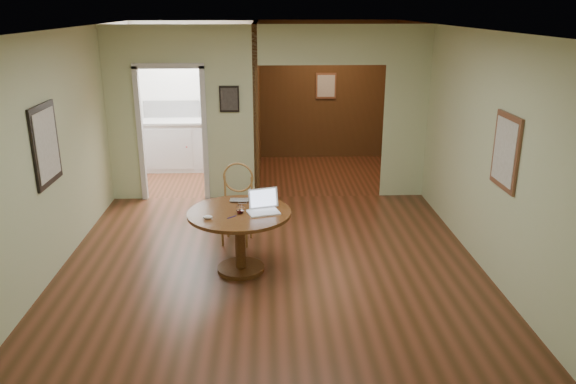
{
  "coord_description": "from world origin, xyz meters",
  "views": [
    {
      "loc": [
        -0.04,
        -6.14,
        2.97
      ],
      "look_at": [
        0.19,
        -0.2,
        0.98
      ],
      "focal_mm": 35.0,
      "sensor_mm": 36.0,
      "label": 1
    }
  ],
  "objects_px": {
    "open_laptop": "(263,206)",
    "closed_laptop": "(243,202)",
    "chair": "(237,199)",
    "dining_table": "(240,227)"
  },
  "relations": [
    {
      "from": "dining_table",
      "to": "chair",
      "type": "height_order",
      "value": "chair"
    },
    {
      "from": "open_laptop",
      "to": "closed_laptop",
      "type": "xyz_separation_m",
      "value": [
        -0.24,
        0.29,
        -0.05
      ]
    },
    {
      "from": "dining_table",
      "to": "open_laptop",
      "type": "xyz_separation_m",
      "value": [
        0.27,
        0.01,
        0.26
      ]
    },
    {
      "from": "dining_table",
      "to": "open_laptop",
      "type": "relative_size",
      "value": 2.98
    },
    {
      "from": "dining_table",
      "to": "chair",
      "type": "xyz_separation_m",
      "value": [
        -0.07,
        0.9,
        0.03
      ]
    },
    {
      "from": "chair",
      "to": "closed_laptop",
      "type": "distance_m",
      "value": 0.63
    },
    {
      "from": "open_laptop",
      "to": "closed_laptop",
      "type": "distance_m",
      "value": 0.38
    },
    {
      "from": "dining_table",
      "to": "chair",
      "type": "relative_size",
      "value": 1.14
    },
    {
      "from": "chair",
      "to": "open_laptop",
      "type": "distance_m",
      "value": 0.98
    },
    {
      "from": "chair",
      "to": "closed_laptop",
      "type": "xyz_separation_m",
      "value": [
        0.1,
        -0.6,
        0.17
      ]
    }
  ]
}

